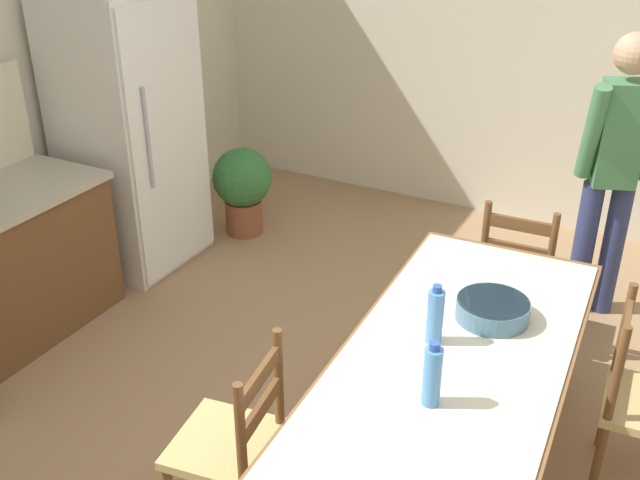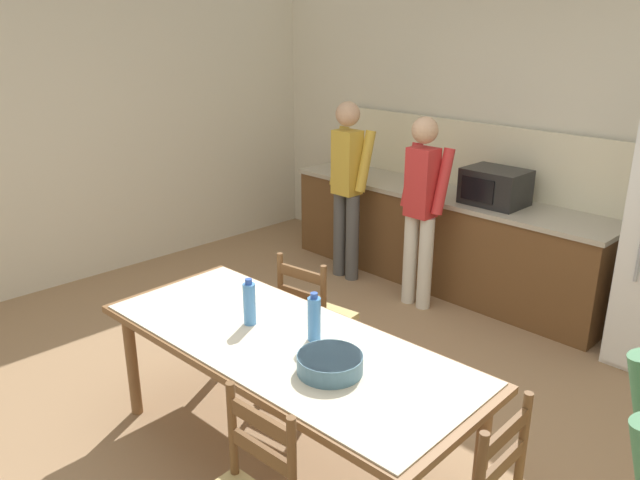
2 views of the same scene
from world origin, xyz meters
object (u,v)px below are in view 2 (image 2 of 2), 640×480
bottle_near_centre (249,303)px  bottle_off_centre (314,318)px  person_at_sink (347,182)px  microwave (495,187)px  serving_bowl (330,362)px  person_at_counter (421,203)px  dining_table (285,352)px  chair_side_far_left (314,318)px

bottle_near_centre → bottle_off_centre: (0.38, 0.13, 0.00)m
person_at_sink → bottle_off_centre: bearing=-140.4°
microwave → serving_bowl: size_ratio=1.56×
person_at_sink → person_at_counter: bearing=-91.3°
bottle_near_centre → serving_bowl: bottle_near_centre is taller
dining_table → person_at_sink: size_ratio=1.34×
dining_table → chair_side_far_left: size_ratio=2.47×
serving_bowl → person_at_counter: (-1.13, 2.21, 0.11)m
serving_bowl → chair_side_far_left: size_ratio=0.35×
microwave → person_at_sink: (-1.23, -0.50, -0.09)m
chair_side_far_left → person_at_sink: (-1.08, 1.46, 0.50)m
bottle_near_centre → bottle_off_centre: same height
microwave → person_at_counter: person_at_counter is taller
chair_side_far_left → person_at_counter: bearing=-89.7°
chair_side_far_left → bottle_off_centre: bearing=128.2°
serving_bowl → person_at_sink: 2.99m
chair_side_far_left → person_at_sink: size_ratio=0.54×
bottle_near_centre → bottle_off_centre: 0.40m
bottle_off_centre → serving_bowl: bottle_off_centre is taller
bottle_near_centre → serving_bowl: 0.67m
person_at_sink → person_at_counter: 0.86m
serving_bowl → person_at_sink: size_ratio=0.19×
person_at_sink → bottle_near_centre: bearing=-148.8°
microwave → bottle_near_centre: microwave is taller
microwave → bottle_off_centre: 2.61m
microwave → bottle_near_centre: 2.70m
serving_bowl → chair_side_far_left: 1.25m
dining_table → bottle_near_centre: bottle_near_centre is taller
dining_table → person_at_sink: (-1.60, 2.18, 0.26)m
bottle_near_centre → person_at_counter: size_ratio=0.17×
serving_bowl → chair_side_far_left: bearing=139.9°
bottle_off_centre → person_at_sink: (-1.71, 2.06, 0.06)m
microwave → person_at_counter: 0.64m
microwave → bottle_near_centre: size_ratio=1.85×
bottle_off_centre → microwave: bearing=100.6°
microwave → bottle_off_centre: (0.48, -2.56, -0.15)m
microwave → dining_table: bearing=-82.1°
bottle_off_centre → person_at_counter: 2.21m
bottle_near_centre → person_at_counter: 2.22m
dining_table → serving_bowl: (0.39, -0.05, 0.12)m
chair_side_far_left → person_at_counter: person_at_counter is taller
person_at_sink → chair_side_far_left: bearing=-143.6°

